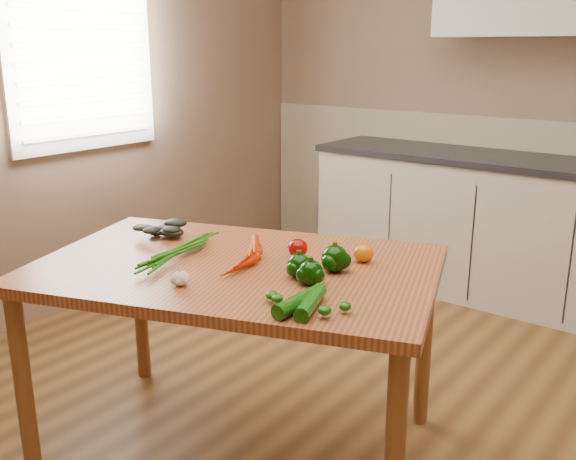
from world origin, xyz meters
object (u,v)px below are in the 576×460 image
(carrot_bunch, at_px, (224,253))
(garlic_bulb, at_px, (180,278))
(table, at_px, (236,285))
(tomato_a, at_px, (298,248))
(tomato_b, at_px, (336,251))
(zucchini_a, at_px, (311,302))
(tomato_c, at_px, (364,253))
(zucchini_b, at_px, (297,303))
(pepper_c, at_px, (311,273))
(pepper_a, at_px, (299,266))
(leafy_greens, at_px, (157,225))
(pepper_b, at_px, (335,259))

(carrot_bunch, xyz_separation_m, garlic_bulb, (0.04, -0.26, -0.01))
(table, height_order, tomato_a, tomato_a)
(tomato_b, distance_m, zucchini_a, 0.50)
(carrot_bunch, bearing_deg, garlic_bulb, -100.20)
(carrot_bunch, xyz_separation_m, tomato_c, (0.40, 0.32, -0.00))
(carrot_bunch, relative_size, zucchini_b, 1.36)
(carrot_bunch, xyz_separation_m, tomato_a, (0.17, 0.22, -0.00))
(zucchini_b, bearing_deg, pepper_c, 115.27)
(carrot_bunch, bearing_deg, tomato_b, 24.75)
(carrot_bunch, relative_size, tomato_b, 4.26)
(pepper_a, height_order, tomato_c, pepper_a)
(tomato_b, distance_m, tomato_c, 0.11)
(pepper_a, relative_size, pepper_c, 1.01)
(table, relative_size, tomato_b, 26.57)
(tomato_c, bearing_deg, zucchini_b, -81.45)
(table, xyz_separation_m, pepper_a, (0.27, 0.02, 0.13))
(pepper_a, bearing_deg, carrot_bunch, -172.87)
(zucchini_a, bearing_deg, leafy_greens, 166.17)
(pepper_a, relative_size, tomato_b, 1.33)
(leafy_greens, height_order, tomato_b, leafy_greens)
(pepper_c, xyz_separation_m, tomato_c, (0.02, 0.31, -0.01))
(tomato_b, bearing_deg, zucchini_b, -69.27)
(tomato_b, bearing_deg, leafy_greens, -163.36)
(pepper_b, height_order, tomato_b, pepper_b)
(pepper_a, bearing_deg, leafy_greens, 177.64)
(leafy_greens, xyz_separation_m, garlic_bulb, (0.49, -0.33, -0.03))
(carrot_bunch, relative_size, tomato_c, 3.64)
(garlic_bulb, height_order, pepper_b, pepper_b)
(pepper_b, height_order, tomato_a, pepper_b)
(tomato_c, bearing_deg, pepper_c, -93.33)
(pepper_c, relative_size, tomato_b, 1.32)
(table, distance_m, carrot_bunch, 0.13)
(tomato_b, bearing_deg, garlic_bulb, -114.34)
(pepper_b, bearing_deg, garlic_bulb, -127.76)
(tomato_b, relative_size, tomato_c, 0.85)
(garlic_bulb, distance_m, tomato_a, 0.50)
(pepper_c, height_order, tomato_a, pepper_c)
(leafy_greens, bearing_deg, pepper_c, -4.34)
(garlic_bulb, xyz_separation_m, pepper_a, (0.27, 0.30, 0.02))
(pepper_a, distance_m, tomato_c, 0.29)
(pepper_b, distance_m, pepper_c, 0.16)
(leafy_greens, height_order, pepper_c, leafy_greens)
(table, height_order, pepper_a, pepper_a)
(carrot_bunch, distance_m, zucchini_b, 0.52)
(pepper_c, height_order, tomato_c, pepper_c)
(table, xyz_separation_m, tomato_b, (0.26, 0.28, 0.12))
(zucchini_a, bearing_deg, zucchini_b, -135.03)
(pepper_a, bearing_deg, pepper_c, -23.81)
(pepper_c, distance_m, tomato_c, 0.31)
(leafy_greens, height_order, garlic_bulb, leafy_greens)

